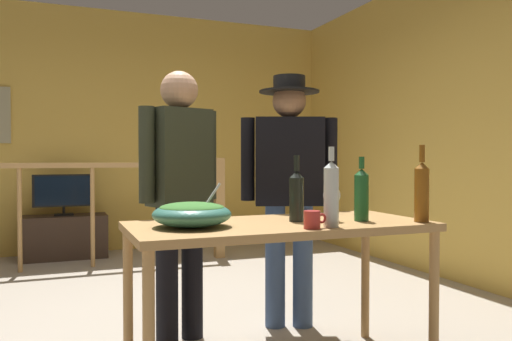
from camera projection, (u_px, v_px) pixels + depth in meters
ground_plane at (179, 330)px, 3.26m from camera, size 8.15×8.15×0.00m
back_wall at (119, 131)px, 6.14m from camera, size 5.25×0.10×2.85m
side_wall_right at (417, 125)px, 5.07m from camera, size 0.10×4.70×2.85m
stair_railing at (113, 197)px, 5.22m from camera, size 3.43×0.10×1.10m
tv_console at (64, 237)px, 5.61m from camera, size 0.90×0.40×0.47m
flat_screen_tv at (64, 191)px, 5.57m from camera, size 0.63×0.12×0.45m
serving_table at (280, 238)px, 2.58m from camera, size 1.50×0.69×0.77m
salad_bowl at (192, 213)px, 2.40m from camera, size 0.37×0.37×0.21m
wine_glass at (332, 197)px, 2.61m from camera, size 0.09×0.09×0.18m
wine_bottle_clear at (331, 193)px, 2.40m from camera, size 0.07×0.07×0.38m
wine_bottle_green at (361, 194)px, 2.63m from camera, size 0.07×0.07×0.33m
wine_bottle_amber at (422, 191)px, 2.59m from camera, size 0.07×0.07×0.39m
wine_bottle_dark at (296, 195)px, 2.62m from camera, size 0.08×0.08×0.34m
mug_red at (313, 220)px, 2.35m from camera, size 0.11×0.08×0.08m
person_standing_left at (180, 184)px, 3.05m from camera, size 0.50×0.33×1.61m
person_standing_right at (289, 177)px, 3.32m from camera, size 0.59×0.39×1.63m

